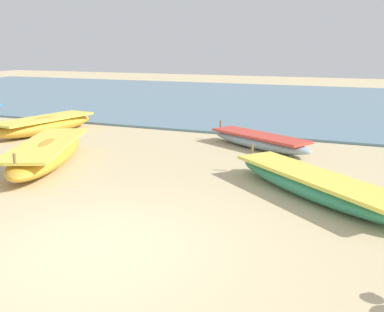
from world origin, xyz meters
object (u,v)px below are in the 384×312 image
Objects in this scene: fishing_boat_5 at (47,153)px; fishing_boat_0 at (314,185)px; fishing_boat_4 at (259,141)px; fishing_boat_3 at (45,125)px.

fishing_boat_0 is at bearing 66.61° from fishing_boat_5.
fishing_boat_4 is 5.78m from fishing_boat_5.
fishing_boat_4 is at bearing 103.17° from fishing_boat_3.
fishing_boat_5 is at bearing 49.93° from fishing_boat_3.
fishing_boat_0 is at bearing 147.00° from fishing_boat_4.
fishing_boat_3 reaches higher than fishing_boat_0.
fishing_boat_3 is 7.21m from fishing_boat_4.
fishing_boat_0 is 6.38m from fishing_boat_5.
fishing_boat_3 is at bearing 33.05° from fishing_boat_4.
fishing_boat_3 is 1.17× the size of fishing_boat_4.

